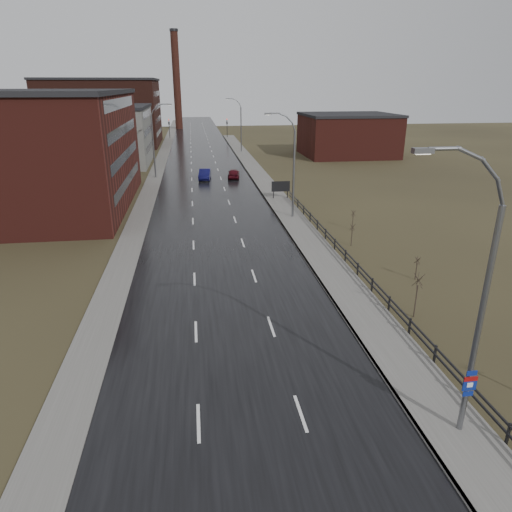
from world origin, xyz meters
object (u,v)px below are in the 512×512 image
object	(u,v)px
billboard	(281,187)
car_near	(205,175)
car_far	(234,174)
streetlight_main	(475,306)

from	to	relation	value
billboard	car_near	world-z (taller)	billboard
billboard	car_near	size ratio (longest dim) A/B	0.49
car_near	car_far	distance (m)	4.59
streetlight_main	billboard	world-z (taller)	streetlight_main
streetlight_main	billboard	distance (m)	43.13
streetlight_main	car_near	bearing A→B (deg)	98.59
streetlight_main	car_far	size ratio (longest dim) A/B	2.73
car_far	billboard	bearing A→B (deg)	114.68
streetlight_main	car_far	bearing A→B (deg)	94.07
car_near	car_far	xyz separation A→B (m)	(4.57, 0.37, -0.05)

